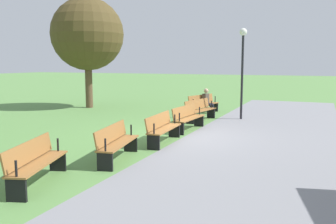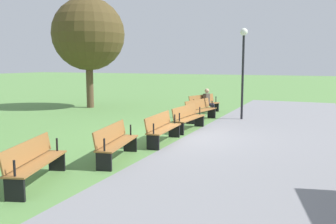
% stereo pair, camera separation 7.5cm
% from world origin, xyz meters
% --- Properties ---
extents(ground_plane, '(120.00, 120.00, 0.00)m').
position_xyz_m(ground_plane, '(0.00, 0.00, 0.00)').
color(ground_plane, '#5B8C47').
extents(path_paving, '(25.74, 4.91, 0.01)m').
position_xyz_m(path_paving, '(0.00, 2.65, 0.00)').
color(path_paving, gray).
rests_on(path_paving, ground).
extents(bench_0, '(2.04, 1.05, 0.89)m').
position_xyz_m(bench_0, '(-5.66, -0.93, 0.48)').
color(bench_0, '#996633').
rests_on(bench_0, ground).
extents(bench_1, '(2.04, 0.83, 0.89)m').
position_xyz_m(bench_1, '(-3.43, -0.38, 0.48)').
color(bench_1, '#996633').
rests_on(bench_1, ground).
extents(bench_2, '(2.02, 0.59, 0.89)m').
position_xyz_m(bench_2, '(-1.15, -0.11, 0.48)').
color(bench_2, '#996633').
rests_on(bench_2, ground).
extents(bench_3, '(2.02, 0.59, 0.89)m').
position_xyz_m(bench_3, '(1.15, -0.11, 0.48)').
color(bench_3, '#996633').
rests_on(bench_3, ground).
extents(bench_4, '(2.04, 0.83, 0.89)m').
position_xyz_m(bench_4, '(3.43, -0.38, 0.48)').
color(bench_4, '#996633').
rests_on(bench_4, ground).
extents(bench_5, '(2.04, 1.05, 0.89)m').
position_xyz_m(bench_5, '(5.66, -0.93, 0.48)').
color(bench_5, '#996633').
rests_on(bench_5, ground).
extents(person_seated, '(0.45, 0.58, 1.20)m').
position_xyz_m(person_seated, '(-5.76, -0.75, 0.64)').
color(person_seated, '#4C4238').
rests_on(person_seated, ground).
extents(tree_1, '(3.87, 3.87, 5.89)m').
position_xyz_m(tree_1, '(-5.36, -7.33, 3.94)').
color(tree_1, brown).
rests_on(tree_1, ground).
extents(lamp_post, '(0.32, 0.32, 3.90)m').
position_xyz_m(lamp_post, '(-4.53, 1.16, 2.72)').
color(lamp_post, black).
rests_on(lamp_post, ground).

